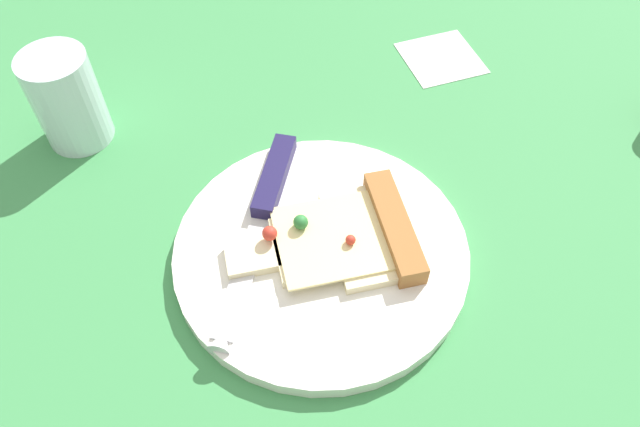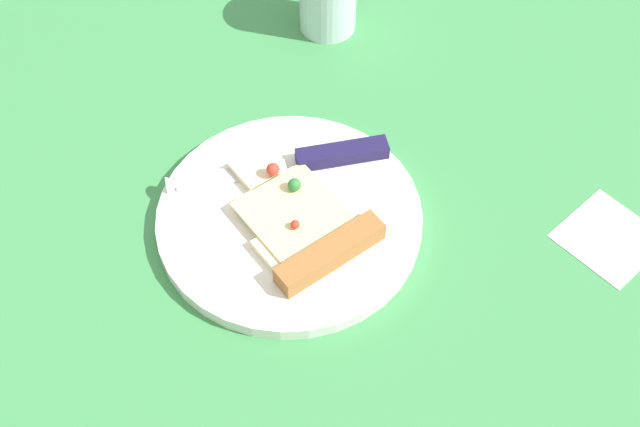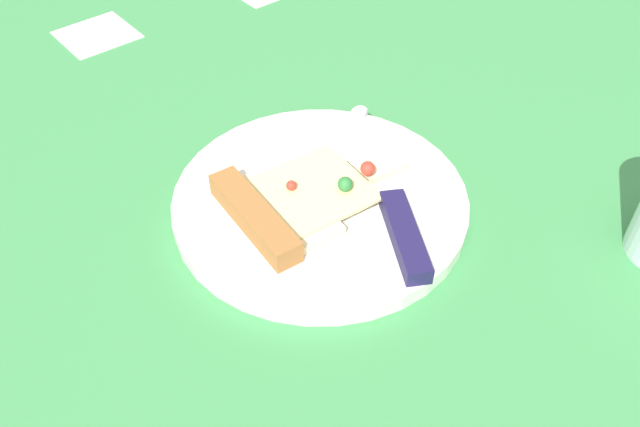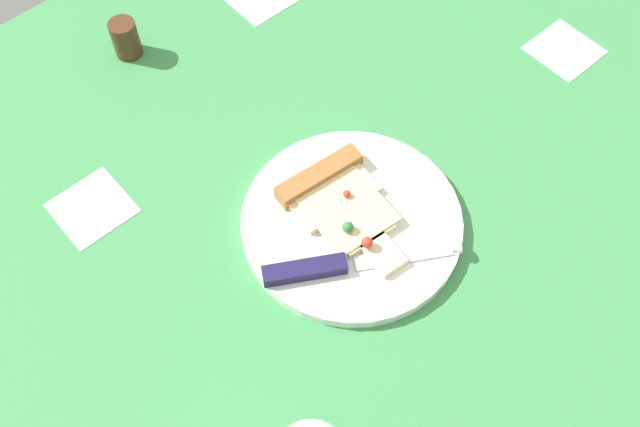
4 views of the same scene
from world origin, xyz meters
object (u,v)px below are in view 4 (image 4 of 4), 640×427
(plate, at_px, (352,223))
(pepper_shaker, at_px, (125,39))
(knife, at_px, (343,264))
(pizza_slice, at_px, (340,202))

(plate, distance_m, pepper_shaker, 0.43)
(plate, xyz_separation_m, pepper_shaker, (-0.43, -0.04, 0.02))
(knife, xyz_separation_m, pepper_shaker, (-0.47, 0.01, 0.01))
(plate, xyz_separation_m, knife, (0.04, -0.05, 0.01))
(plate, distance_m, pizza_slice, 0.03)
(plate, relative_size, pepper_shaker, 4.81)
(knife, bearing_deg, pepper_shaker, -150.35)
(pepper_shaker, bearing_deg, plate, 5.82)
(plate, bearing_deg, pizza_slice, 174.83)
(pizza_slice, xyz_separation_m, pepper_shaker, (-0.41, -0.05, 0.00))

